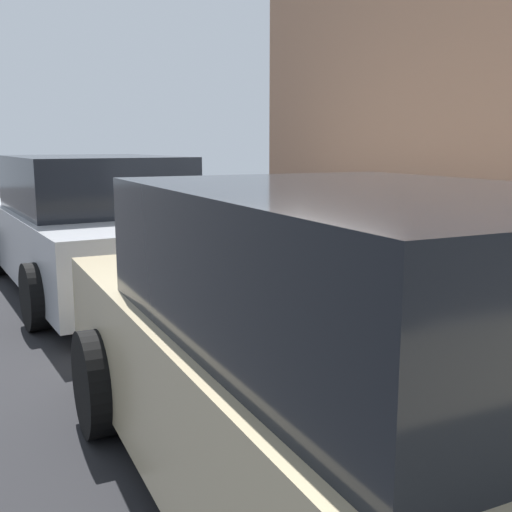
% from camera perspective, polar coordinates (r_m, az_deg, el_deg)
% --- Properties ---
extents(ground_plane, '(40.00, 40.00, 0.00)m').
position_cam_1_polar(ground_plane, '(7.62, 0.71, -2.70)').
color(ground_plane, black).
extents(sidewalk_curb, '(18.00, 5.00, 0.14)m').
position_cam_1_polar(sidewalk_curb, '(9.03, 14.85, -0.53)').
color(sidewalk_curb, '#ADA89E').
rests_on(sidewalk_curb, ground_plane).
extents(suitcase_red_2, '(0.41, 0.25, 0.83)m').
position_cam_1_polar(suitcase_red_2, '(5.46, 21.37, -3.02)').
color(suitcase_red_2, red).
rests_on(suitcase_red_2, sidewalk_curb).
extents(suitcase_black_3, '(0.46, 0.28, 0.96)m').
position_cam_1_polar(suitcase_black_3, '(5.92, 18.40, -2.34)').
color(suitcase_black_3, black).
rests_on(suitcase_black_3, sidewalk_curb).
extents(suitcase_teal_4, '(0.46, 0.24, 0.65)m').
position_cam_1_polar(suitcase_teal_4, '(6.22, 13.81, -1.87)').
color(suitcase_teal_4, '#0F606B').
rests_on(suitcase_teal_4, sidewalk_curb).
extents(suitcase_silver_5, '(0.38, 0.21, 0.78)m').
position_cam_1_polar(suitcase_silver_5, '(6.61, 11.01, -1.17)').
color(suitcase_silver_5, '#9EA0A8').
rests_on(suitcase_silver_5, sidewalk_curb).
extents(suitcase_navy_6, '(0.37, 0.23, 0.82)m').
position_cam_1_polar(suitcase_navy_6, '(7.00, 8.89, -0.32)').
color(suitcase_navy_6, navy).
rests_on(suitcase_navy_6, sidewalk_curb).
extents(suitcase_olive_7, '(0.40, 0.24, 0.88)m').
position_cam_1_polar(suitcase_olive_7, '(7.36, 6.39, 0.20)').
color(suitcase_olive_7, '#59601E').
rests_on(suitcase_olive_7, sidewalk_curb).
extents(suitcase_maroon_8, '(0.47, 0.30, 0.76)m').
position_cam_1_polar(suitcase_maroon_8, '(7.83, 4.62, 0.67)').
color(suitcase_maroon_8, maroon).
rests_on(suitcase_maroon_8, sidewalk_curb).
extents(suitcase_red_9, '(0.43, 0.26, 0.79)m').
position_cam_1_polar(suitcase_red_9, '(8.26, 2.65, 1.89)').
color(suitcase_red_9, red).
rests_on(suitcase_red_9, sidewalk_curb).
extents(suitcase_black_10, '(0.48, 0.27, 0.93)m').
position_cam_1_polar(suitcase_black_10, '(8.76, 1.25, 2.30)').
color(suitcase_black_10, black).
rests_on(suitcase_black_10, sidewalk_curb).
extents(suitcase_teal_11, '(0.36, 0.20, 1.01)m').
position_cam_1_polar(suitcase_teal_11, '(9.19, -0.41, 2.91)').
color(suitcase_teal_11, '#0F606B').
rests_on(suitcase_teal_11, sidewalk_curb).
extents(fire_hydrant, '(0.39, 0.21, 0.77)m').
position_cam_1_polar(fire_hydrant, '(10.05, -3.06, 3.59)').
color(fire_hydrant, red).
rests_on(fire_hydrant, sidewalk_curb).
extents(bollard_post, '(0.13, 0.13, 0.69)m').
position_cam_1_polar(bollard_post, '(10.65, -5.38, 3.65)').
color(bollard_post, brown).
rests_on(bollard_post, sidewalk_curb).
extents(parked_car_beige_0, '(4.70, 2.17, 1.54)m').
position_cam_1_polar(parked_car_beige_0, '(2.79, 10.70, -10.63)').
color(parked_car_beige_0, tan).
rests_on(parked_car_beige_0, ground_plane).
extents(parked_car_silver_1, '(4.67, 2.28, 1.58)m').
position_cam_1_polar(parked_car_silver_1, '(7.59, -14.75, 2.62)').
color(parked_car_silver_1, '#B2B5BA').
rests_on(parked_car_silver_1, ground_plane).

